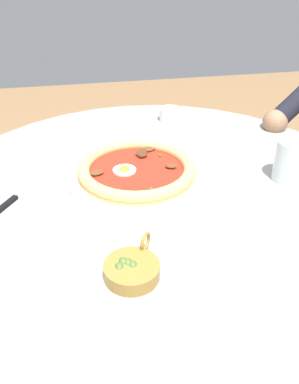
% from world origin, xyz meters
% --- Properties ---
extents(ground_plane, '(6.00, 6.00, 0.02)m').
position_xyz_m(ground_plane, '(0.00, 0.00, -0.01)').
color(ground_plane, olive).
extents(dining_table, '(1.01, 1.01, 0.72)m').
position_xyz_m(dining_table, '(0.00, 0.00, 0.60)').
color(dining_table, '#999993').
rests_on(dining_table, ground).
extents(pizza_on_plate, '(0.31, 0.31, 0.04)m').
position_xyz_m(pizza_on_plate, '(-0.06, -0.03, 0.73)').
color(pizza_on_plate, white).
rests_on(pizza_on_plate, dining_table).
extents(water_glass, '(0.07, 0.07, 0.09)m').
position_xyz_m(water_glass, '(0.01, 0.30, 0.76)').
color(water_glass, silver).
rests_on(water_glass, dining_table).
extents(ramekin_capers, '(0.06, 0.06, 0.04)m').
position_xyz_m(ramekin_capers, '(-0.36, 0.12, 0.74)').
color(ramekin_capers, white).
rests_on(ramekin_capers, dining_table).
extents(olive_pan, '(0.11, 0.09, 0.05)m').
position_xyz_m(olive_pan, '(0.25, -0.09, 0.73)').
color(olive_pan, olive).
rests_on(olive_pan, dining_table).
extents(fork_utensil, '(0.07, 0.16, 0.00)m').
position_xyz_m(fork_utensil, '(0.23, 0.15, 0.72)').
color(fork_utensil, '#BCBCC1').
rests_on(fork_utensil, dining_table).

